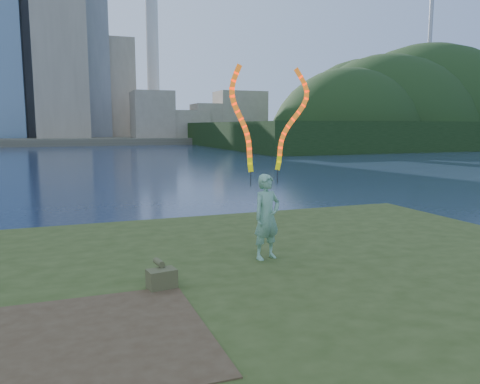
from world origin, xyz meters
name	(u,v)px	position (x,y,z in m)	size (l,w,h in m)	color
ground	(188,294)	(0.00, 0.00, 0.00)	(320.00, 320.00, 0.00)	#1A2843
grassy_knoll	(224,322)	(0.00, -2.30, 0.34)	(20.00, 18.00, 0.80)	#354318
dirt_patch	(77,341)	(-2.20, -3.20, 0.81)	(3.20, 3.00, 0.02)	#47331E
far_shore	(75,140)	(0.00, 95.00, 0.60)	(320.00, 40.00, 1.20)	#504B3B
wooded_hill	(422,144)	(59.57, 59.96, 0.16)	(78.00, 50.00, 63.00)	black
woman_with_ribbons	(266,188)	(1.44, -0.67, 2.20)	(2.00, 0.68, 4.06)	#1F6A42
canvas_bag	(162,278)	(-0.85, -1.68, 0.98)	(0.49, 0.55, 0.43)	#424928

